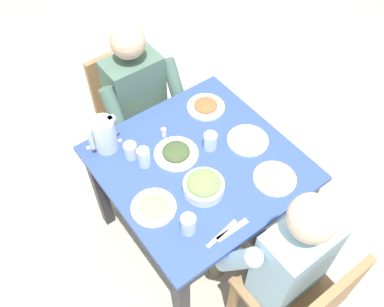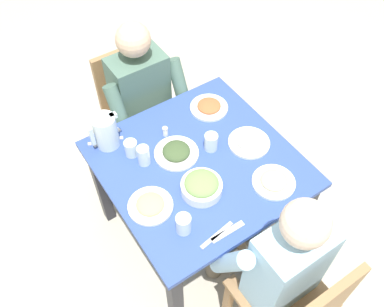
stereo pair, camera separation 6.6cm
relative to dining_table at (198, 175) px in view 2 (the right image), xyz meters
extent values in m
plane|color=#B7AD99|center=(0.00, 0.00, -0.61)|extent=(8.00, 8.00, 0.00)
cube|color=#334C99|center=(0.00, 0.00, 0.10)|extent=(0.93, 0.93, 0.03)
cube|color=#232328|center=(-0.41, -0.41, -0.26)|extent=(0.06, 0.06, 0.70)
cube|color=#232328|center=(0.41, -0.41, -0.26)|extent=(0.06, 0.06, 0.70)
cube|color=#232328|center=(-0.41, 0.41, -0.26)|extent=(0.06, 0.06, 0.70)
cube|color=#232328|center=(0.41, 0.41, -0.26)|extent=(0.06, 0.06, 0.70)
cube|color=#997047|center=(-0.19, -0.85, -0.41)|extent=(0.04, 0.04, 0.41)
cube|color=#997047|center=(0.15, -0.85, -0.41)|extent=(0.04, 0.04, 0.41)
cube|color=#997047|center=(-0.19, -0.51, -0.41)|extent=(0.04, 0.04, 0.41)
cube|color=#997047|center=(0.15, -0.51, -0.41)|extent=(0.04, 0.04, 0.41)
cube|color=#997047|center=(-0.02, -0.68, -0.19)|extent=(0.40, 0.40, 0.03)
cube|color=#997047|center=(-0.02, -0.86, 0.04)|extent=(0.38, 0.04, 0.42)
cube|color=#997047|center=(0.15, 0.51, -0.41)|extent=(0.04, 0.04, 0.41)
cube|color=#997047|center=(-0.19, 0.51, -0.41)|extent=(0.04, 0.04, 0.41)
cube|color=#997047|center=(-0.02, 0.68, -0.19)|extent=(0.40, 0.40, 0.03)
cube|color=#4C6B5B|center=(-0.02, -0.65, 0.08)|extent=(0.32, 0.20, 0.50)
sphere|color=#DBB28E|center=(-0.02, -0.65, 0.45)|extent=(0.19, 0.19, 0.19)
cylinder|color=#665B4C|center=(-0.11, -0.46, -0.20)|extent=(0.11, 0.38, 0.11)
cylinder|color=#665B4C|center=(-0.11, -0.27, -0.39)|extent=(0.10, 0.10, 0.44)
cylinder|color=#4C6B5B|center=(-0.22, -0.51, 0.10)|extent=(0.08, 0.23, 0.37)
cylinder|color=#665B4C|center=(0.06, -0.46, -0.20)|extent=(0.11, 0.38, 0.11)
cylinder|color=#665B4C|center=(0.06, -0.27, -0.39)|extent=(0.10, 0.10, 0.44)
cylinder|color=#4C6B5B|center=(0.18, -0.51, 0.10)|extent=(0.08, 0.23, 0.37)
cube|color=#9EC6E0|center=(-0.02, 0.65, 0.08)|extent=(0.32, 0.20, 0.50)
sphere|color=beige|center=(-0.02, 0.65, 0.45)|extent=(0.19, 0.19, 0.19)
cylinder|color=#665B4C|center=(0.07, 0.46, -0.20)|extent=(0.11, 0.38, 0.11)
cylinder|color=#665B4C|center=(0.07, 0.27, -0.39)|extent=(0.10, 0.10, 0.44)
cylinder|color=#9EC6E0|center=(0.18, 0.51, 0.10)|extent=(0.08, 0.23, 0.37)
cylinder|color=#665B4C|center=(-0.10, 0.46, -0.20)|extent=(0.11, 0.38, 0.11)
cylinder|color=#665B4C|center=(-0.10, 0.27, -0.39)|extent=(0.10, 0.10, 0.44)
cylinder|color=#9EC6E0|center=(-0.22, 0.51, 0.10)|extent=(0.08, 0.23, 0.37)
cylinder|color=silver|center=(0.32, -0.36, 0.21)|extent=(0.12, 0.12, 0.19)
cube|color=silver|center=(0.40, -0.36, 0.22)|extent=(0.02, 0.02, 0.11)
cube|color=silver|center=(0.27, -0.36, 0.29)|extent=(0.04, 0.03, 0.02)
cylinder|color=white|center=(0.09, 0.15, 0.14)|extent=(0.20, 0.20, 0.05)
ellipsoid|color=#759951|center=(0.09, 0.15, 0.18)|extent=(0.16, 0.16, 0.06)
cylinder|color=white|center=(-0.29, 0.05, 0.12)|extent=(0.22, 0.22, 0.01)
ellipsoid|color=white|center=(-0.29, 0.05, 0.14)|extent=(0.13, 0.13, 0.05)
cylinder|color=white|center=(0.07, -0.10, 0.12)|extent=(0.23, 0.23, 0.01)
ellipsoid|color=#3D512D|center=(0.07, -0.10, 0.14)|extent=(0.14, 0.14, 0.05)
cylinder|color=white|center=(-0.26, -0.28, 0.12)|extent=(0.21, 0.21, 0.01)
ellipsoid|color=#CC5B33|center=(-0.26, -0.28, 0.14)|extent=(0.13, 0.13, 0.04)
cylinder|color=white|center=(0.33, 0.09, 0.12)|extent=(0.21, 0.21, 0.01)
ellipsoid|color=#E0C670|center=(0.33, 0.09, 0.14)|extent=(0.13, 0.13, 0.04)
cylinder|color=white|center=(-0.23, 0.31, 0.12)|extent=(0.21, 0.21, 0.01)
ellipsoid|color=#B7AD89|center=(-0.23, 0.31, 0.14)|extent=(0.13, 0.13, 0.04)
cylinder|color=silver|center=(-0.10, -0.04, 0.16)|extent=(0.07, 0.07, 0.10)
cylinder|color=silver|center=(0.27, 0.28, 0.17)|extent=(0.07, 0.07, 0.10)
cylinder|color=silver|center=(0.25, -0.23, 0.16)|extent=(0.07, 0.07, 0.09)
cylinder|color=silver|center=(0.23, -0.15, 0.17)|extent=(0.06, 0.06, 0.11)
cylinder|color=white|center=(0.04, -0.25, 0.14)|extent=(0.03, 0.03, 0.04)
cylinder|color=#B2B2B7|center=(0.04, -0.25, 0.17)|extent=(0.03, 0.03, 0.01)
cube|color=silver|center=(0.12, 0.40, 0.12)|extent=(0.17, 0.03, 0.01)
cube|color=silver|center=(0.33, -0.38, 0.12)|extent=(0.18, 0.08, 0.01)
cube|color=silver|center=(0.31, -0.40, 0.12)|extent=(0.17, 0.06, 0.01)
cube|color=silver|center=(0.16, 0.38, 0.12)|extent=(0.19, 0.04, 0.01)
camera|label=1|loc=(0.79, 1.00, 1.77)|focal=38.80mm
camera|label=2|loc=(0.73, 1.04, 1.77)|focal=38.80mm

